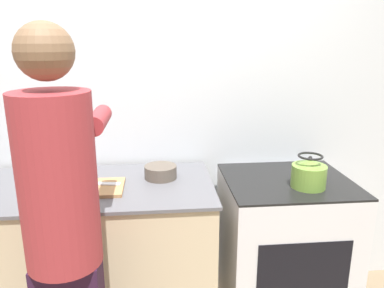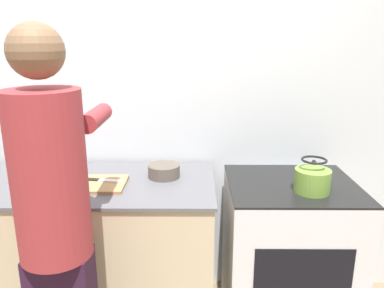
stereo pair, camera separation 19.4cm
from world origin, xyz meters
name	(u,v)px [view 2 (the right image)]	position (x,y,z in m)	size (l,w,h in m)	color
wall_back	(148,103)	(0.00, 0.73, 1.30)	(8.00, 0.05, 2.60)	silver
counter	(77,254)	(-0.40, 0.33, 0.46)	(1.62, 0.69, 0.92)	#C6B28E
oven	(287,256)	(0.85, 0.32, 0.46)	(0.71, 0.63, 0.92)	silver
person	(56,222)	(-0.27, -0.24, 0.97)	(0.33, 0.58, 1.76)	#2B142B
cutting_board	(97,184)	(-0.23, 0.28, 0.93)	(0.31, 0.25, 0.02)	#A87A4C
knife	(102,180)	(-0.21, 0.30, 0.94)	(0.22, 0.06, 0.01)	silver
kettle	(313,178)	(0.92, 0.20, 1.00)	(0.19, 0.19, 0.18)	olive
bowl_prep	(164,171)	(0.12, 0.41, 0.96)	(0.19, 0.19, 0.07)	brown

